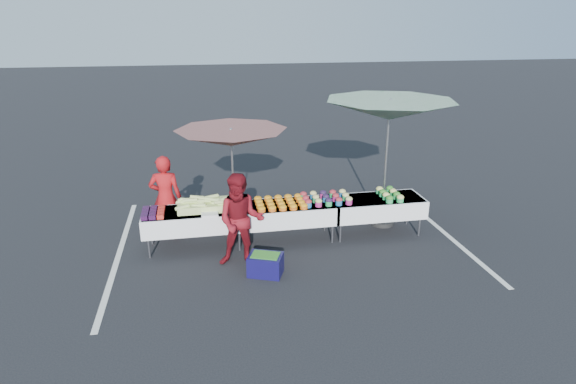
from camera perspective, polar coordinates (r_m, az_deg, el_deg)
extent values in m
plane|color=black|center=(9.55, 0.00, -5.66)|extent=(80.00, 80.00, 0.00)
cube|color=silver|center=(9.55, -19.37, -6.85)|extent=(0.10, 5.00, 0.00)
cube|color=silver|center=(10.56, 17.37, -4.02)|extent=(0.10, 5.00, 0.00)
cube|color=white|center=(9.12, -11.19, -2.30)|extent=(1.80, 0.75, 0.04)
cube|color=white|center=(9.19, -11.12, -3.23)|extent=(1.86, 0.81, 0.36)
cylinder|color=slate|center=(9.12, -16.14, -6.41)|extent=(0.04, 0.04, 0.39)
cylinder|color=slate|center=(9.66, -15.86, -4.89)|extent=(0.04, 0.04, 0.39)
cylinder|color=slate|center=(9.09, -5.77, -5.79)|extent=(0.04, 0.04, 0.39)
cylinder|color=slate|center=(9.62, -6.09, -4.29)|extent=(0.04, 0.04, 0.39)
cube|color=white|center=(9.26, 0.00, -1.57)|extent=(1.80, 0.75, 0.04)
cube|color=white|center=(9.32, 0.00, -2.49)|extent=(1.86, 0.81, 0.36)
cylinder|color=slate|center=(9.10, -4.76, -5.72)|extent=(0.04, 0.04, 0.39)
cylinder|color=slate|center=(9.63, -5.14, -4.23)|extent=(0.04, 0.04, 0.39)
cylinder|color=slate|center=(9.38, 5.28, -4.92)|extent=(0.04, 0.04, 0.39)
cylinder|color=slate|center=(9.90, 4.36, -3.52)|extent=(0.04, 0.04, 0.39)
cube|color=white|center=(9.73, 10.48, -0.84)|extent=(1.80, 0.75, 0.04)
cube|color=white|center=(9.79, 10.42, -1.71)|extent=(1.86, 0.81, 0.36)
cylinder|color=slate|center=(9.42, 6.22, -4.84)|extent=(0.04, 0.04, 0.39)
cylinder|color=slate|center=(9.94, 5.26, -3.45)|extent=(0.04, 0.04, 0.39)
cylinder|color=slate|center=(10.00, 15.29, -3.97)|extent=(0.04, 0.04, 0.39)
cylinder|color=slate|center=(10.48, 13.93, -2.71)|extent=(0.04, 0.04, 0.39)
cube|color=#230B2E|center=(8.91, -16.68, -2.91)|extent=(0.12, 0.12, 0.08)
cube|color=#230B2E|center=(9.04, -16.60, -2.57)|extent=(0.12, 0.12, 0.08)
cube|color=#230B2E|center=(9.17, -16.52, -2.25)|extent=(0.12, 0.12, 0.08)
cube|color=#230B2E|center=(9.30, -16.45, -1.93)|extent=(0.12, 0.12, 0.08)
cube|color=#230B2E|center=(8.90, -15.78, -2.86)|extent=(0.12, 0.12, 0.08)
cube|color=#230B2E|center=(9.03, -15.72, -2.52)|extent=(0.12, 0.12, 0.08)
cube|color=#230B2E|center=(9.16, -15.65, -2.20)|extent=(0.12, 0.12, 0.08)
cube|color=#230B2E|center=(9.29, -15.59, -1.88)|extent=(0.12, 0.12, 0.08)
cube|color=#B0131E|center=(8.88, -14.89, -2.81)|extent=(0.12, 0.12, 0.08)
cube|color=#B0131E|center=(9.01, -14.83, -2.47)|extent=(0.12, 0.12, 0.08)
cube|color=#B0131E|center=(9.14, -14.78, -2.14)|extent=(0.12, 0.12, 0.08)
cube|color=#B0131E|center=(9.27, -14.73, -1.83)|extent=(0.12, 0.12, 0.08)
cube|color=#A5D16B|center=(9.14, -9.66, -1.56)|extent=(1.05, 0.55, 0.14)
cylinder|color=#A5D16B|center=(9.27, -7.82, -0.91)|extent=(0.27, 0.09, 0.10)
cylinder|color=#A5D16B|center=(9.15, -12.08, -1.00)|extent=(0.27, 0.14, 0.07)
cylinder|color=#A5D16B|center=(8.98, -8.98, -0.89)|extent=(0.27, 0.14, 0.09)
cylinder|color=#A5D16B|center=(9.16, -12.34, -1.37)|extent=(0.27, 0.15, 0.10)
cylinder|color=#A5D16B|center=(9.05, -10.81, -1.21)|extent=(0.27, 0.15, 0.08)
cylinder|color=#A5D16B|center=(9.13, -9.95, -0.78)|extent=(0.27, 0.10, 0.10)
cylinder|color=#A5D16B|center=(9.01, -9.94, -1.06)|extent=(0.27, 0.07, 0.08)
cylinder|color=#A5D16B|center=(8.94, -10.49, -1.59)|extent=(0.27, 0.14, 0.09)
cylinder|color=#A5D16B|center=(9.29, -10.72, -0.61)|extent=(0.27, 0.12, 0.08)
cylinder|color=#A5D16B|center=(9.22, -6.87, -0.89)|extent=(0.27, 0.16, 0.08)
cylinder|color=#A5D16B|center=(9.07, -11.67, -1.17)|extent=(0.27, 0.11, 0.07)
cylinder|color=#A5D16B|center=(8.91, -10.19, -1.93)|extent=(0.27, 0.10, 0.07)
cylinder|color=#A5D16B|center=(9.23, -9.06, -0.55)|extent=(0.27, 0.12, 0.08)
cylinder|color=#A5D16B|center=(8.91, -12.43, -1.79)|extent=(0.27, 0.15, 0.08)
cylinder|color=#A5D16B|center=(9.13, -11.85, -0.91)|extent=(0.27, 0.10, 0.08)
cylinder|color=#A5D16B|center=(9.06, -8.37, -1.11)|extent=(0.27, 0.16, 0.10)
cylinder|color=#A5D16B|center=(9.02, -11.48, -0.98)|extent=(0.27, 0.12, 0.09)
cylinder|color=#A5D16B|center=(8.88, -7.92, -1.21)|extent=(0.27, 0.09, 0.07)
cylinder|color=#A5D16B|center=(8.93, -7.50, -1.52)|extent=(0.27, 0.10, 0.09)
cylinder|color=#A5D16B|center=(9.00, -8.08, -1.49)|extent=(0.27, 0.12, 0.09)
cube|color=white|center=(8.83, -9.26, -2.63)|extent=(0.30, 0.25, 0.05)
cylinder|color=#CA5A16|center=(8.91, -3.15, -2.18)|extent=(0.15, 0.15, 0.05)
ellipsoid|color=#CA6D0B|center=(8.89, -3.15, -1.94)|extent=(0.15, 0.15, 0.08)
cylinder|color=#CA5A16|center=(9.07, -3.30, -1.76)|extent=(0.15, 0.15, 0.05)
ellipsoid|color=#CA6D0B|center=(9.06, -3.31, -1.53)|extent=(0.15, 0.15, 0.08)
cylinder|color=#CA5A16|center=(9.24, -3.45, -1.36)|extent=(0.15, 0.15, 0.05)
ellipsoid|color=#CA6D0B|center=(9.22, -3.45, -1.13)|extent=(0.15, 0.15, 0.08)
cylinder|color=#CA5A16|center=(9.41, -3.59, -0.97)|extent=(0.15, 0.15, 0.05)
ellipsoid|color=#CA6D0B|center=(9.39, -3.59, -0.74)|extent=(0.15, 0.15, 0.08)
cylinder|color=#CA5A16|center=(8.93, -1.88, -2.10)|extent=(0.15, 0.15, 0.05)
ellipsoid|color=#CA6D0B|center=(8.92, -1.88, -1.86)|extent=(0.15, 0.15, 0.08)
cylinder|color=#CA5A16|center=(9.10, -2.05, -1.68)|extent=(0.15, 0.15, 0.05)
ellipsoid|color=#CA6D0B|center=(9.08, -2.05, -1.45)|extent=(0.15, 0.15, 0.08)
cylinder|color=#CA5A16|center=(9.26, -2.22, -1.28)|extent=(0.15, 0.15, 0.05)
ellipsoid|color=#CA6D0B|center=(9.25, -2.22, -1.05)|extent=(0.15, 0.15, 0.08)
cylinder|color=#CA5A16|center=(9.43, -2.38, -0.89)|extent=(0.15, 0.15, 0.05)
ellipsoid|color=#CA6D0B|center=(9.42, -2.39, -0.67)|extent=(0.15, 0.15, 0.08)
cylinder|color=#CA5A16|center=(8.96, -0.61, -2.01)|extent=(0.15, 0.15, 0.05)
ellipsoid|color=#CA6D0B|center=(8.95, -0.61, -1.77)|extent=(0.15, 0.15, 0.08)
cylinder|color=#CA5A16|center=(9.13, -0.81, -1.60)|extent=(0.15, 0.15, 0.05)
ellipsoid|color=#CA6D0B|center=(9.11, -0.81, -1.36)|extent=(0.15, 0.15, 0.08)
cylinder|color=#CA5A16|center=(9.29, -1.00, -1.20)|extent=(0.15, 0.15, 0.05)
ellipsoid|color=#CA6D0B|center=(9.28, -1.00, -0.97)|extent=(0.15, 0.15, 0.08)
cylinder|color=#CA5A16|center=(9.46, -1.18, -0.82)|extent=(0.15, 0.15, 0.05)
ellipsoid|color=#CA6D0B|center=(9.44, -1.19, -0.59)|extent=(0.15, 0.15, 0.08)
cylinder|color=#CA5A16|center=(9.00, 0.64, -1.92)|extent=(0.15, 0.15, 0.05)
ellipsoid|color=#CA6D0B|center=(8.98, 0.64, -1.68)|extent=(0.15, 0.15, 0.08)
cylinder|color=#CA5A16|center=(9.16, 0.42, -1.51)|extent=(0.15, 0.15, 0.05)
ellipsoid|color=#CA6D0B|center=(9.15, 0.42, -1.28)|extent=(0.15, 0.15, 0.08)
cylinder|color=#CA5A16|center=(9.33, 0.21, -1.12)|extent=(0.15, 0.15, 0.05)
ellipsoid|color=#CA6D0B|center=(9.31, 0.21, -0.89)|extent=(0.15, 0.15, 0.08)
cylinder|color=#CA5A16|center=(9.49, 0.01, -0.74)|extent=(0.15, 0.15, 0.05)
ellipsoid|color=#CA6D0B|center=(9.48, 0.01, -0.51)|extent=(0.15, 0.15, 0.08)
cylinder|color=#CA5A16|center=(9.04, 1.89, -1.83)|extent=(0.15, 0.15, 0.05)
ellipsoid|color=#CA6D0B|center=(9.02, 1.89, -1.60)|extent=(0.15, 0.15, 0.08)
cylinder|color=#CA5A16|center=(9.20, 1.65, -1.43)|extent=(0.15, 0.15, 0.05)
ellipsoid|color=#CA6D0B|center=(9.18, 1.65, -1.20)|extent=(0.15, 0.15, 0.08)
cylinder|color=#CA5A16|center=(9.36, 1.41, -1.04)|extent=(0.15, 0.15, 0.05)
ellipsoid|color=#CA6D0B|center=(9.35, 1.42, -0.81)|extent=(0.15, 0.15, 0.08)
cylinder|color=#CA5A16|center=(9.53, 1.19, -0.66)|extent=(0.15, 0.15, 0.05)
ellipsoid|color=#CA6D0B|center=(9.51, 1.19, -0.43)|extent=(0.15, 0.15, 0.08)
cylinder|color=#21629B|center=(9.10, 2.42, -1.51)|extent=(0.13, 0.13, 0.10)
ellipsoid|color=maroon|center=(9.08, 2.43, -1.16)|extent=(0.14, 0.14, 0.10)
cylinder|color=#AD2573|center=(9.30, 2.12, -1.03)|extent=(0.13, 0.13, 0.10)
ellipsoid|color=maroon|center=(9.28, 2.12, -0.68)|extent=(0.14, 0.14, 0.10)
cylinder|color=green|center=(9.50, 1.83, -0.56)|extent=(0.13, 0.13, 0.10)
ellipsoid|color=maroon|center=(9.48, 1.83, -0.22)|extent=(0.14, 0.14, 0.10)
cylinder|color=#AD2573|center=(9.15, 3.64, -1.42)|extent=(0.13, 0.13, 0.10)
ellipsoid|color=tan|center=(9.12, 3.65, -1.07)|extent=(0.14, 0.14, 0.10)
cylinder|color=green|center=(9.34, 3.32, -0.94)|extent=(0.13, 0.13, 0.10)
ellipsoid|color=tan|center=(9.32, 3.32, -0.60)|extent=(0.14, 0.14, 0.10)
cylinder|color=#21629B|center=(9.54, 3.00, -0.48)|extent=(0.13, 0.13, 0.10)
ellipsoid|color=tan|center=(9.52, 3.01, -0.15)|extent=(0.14, 0.14, 0.10)
cylinder|color=green|center=(9.19, 4.85, -1.34)|extent=(0.13, 0.13, 0.10)
ellipsoid|color=black|center=(9.17, 4.86, -0.99)|extent=(0.14, 0.14, 0.10)
cylinder|color=#21629B|center=(9.39, 4.50, -0.86)|extent=(0.13, 0.13, 0.10)
ellipsoid|color=black|center=(9.37, 4.51, -0.52)|extent=(0.14, 0.14, 0.10)
cylinder|color=#AD2573|center=(9.59, 4.17, -0.41)|extent=(0.13, 0.13, 0.10)
ellipsoid|color=black|center=(9.57, 4.17, -0.07)|extent=(0.14, 0.14, 0.10)
cylinder|color=#21629B|center=(9.25, 6.05, -1.25)|extent=(0.13, 0.13, 0.10)
ellipsoid|color=maroon|center=(9.23, 6.06, -0.90)|extent=(0.14, 0.14, 0.10)
cylinder|color=#AD2573|center=(9.44, 5.67, -0.78)|extent=(0.13, 0.13, 0.10)
ellipsoid|color=maroon|center=(9.42, 5.69, -0.44)|extent=(0.14, 0.14, 0.10)
cylinder|color=green|center=(9.64, 5.32, -0.33)|extent=(0.13, 0.13, 0.10)
ellipsoid|color=maroon|center=(9.62, 5.33, 0.00)|extent=(0.14, 0.14, 0.10)
cylinder|color=#AD2573|center=(9.30, 7.23, -1.17)|extent=(0.13, 0.13, 0.10)
ellipsoid|color=tan|center=(9.28, 7.25, -0.82)|extent=(0.14, 0.14, 0.10)
cylinder|color=green|center=(9.50, 6.83, -0.70)|extent=(0.13, 0.13, 0.10)
ellipsoid|color=tan|center=(9.48, 6.85, -0.36)|extent=(0.14, 0.14, 0.10)
cylinder|color=#21629B|center=(9.70, 6.45, -0.26)|extent=(0.13, 0.13, 0.10)
ellipsoid|color=tan|center=(9.68, 6.47, 0.08)|extent=(0.14, 0.14, 0.10)
cylinder|color=green|center=(9.52, 11.93, -1.02)|extent=(0.14, 0.14, 0.08)
ellipsoid|color=#308222|center=(9.50, 11.95, -0.71)|extent=(0.14, 0.14, 0.11)
cylinder|color=green|center=(9.68, 11.53, -0.65)|extent=(0.14, 0.14, 0.08)
ellipsoid|color=#BBB954|center=(9.66, 11.56, -0.34)|extent=(0.14, 0.14, 0.11)
cylinder|color=green|center=(9.83, 11.15, -0.29)|extent=(0.14, 0.14, 0.08)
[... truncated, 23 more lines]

